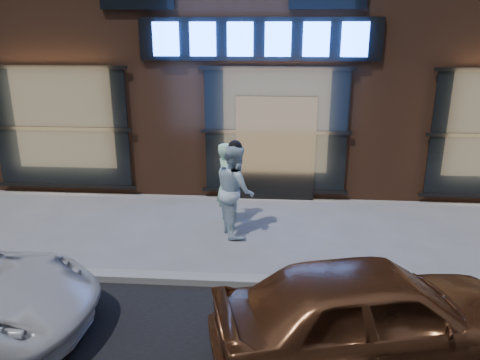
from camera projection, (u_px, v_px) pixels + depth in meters
The scene contains 5 objects.
ground at pixel (273, 286), 7.28m from camera, with size 90.00×90.00×0.00m, color slate.
curb at pixel (273, 282), 7.27m from camera, with size 60.00×0.25×0.12m, color gray.
man_bowtie at pixel (227, 183), 9.46m from camera, with size 0.61×0.40×1.67m, color #C2FFCC.
man_cap at pixel (235, 190), 8.89m from camera, with size 0.86×0.67×1.78m, color white.
gold_sedan at pixel (375, 314), 5.45m from camera, with size 1.54×3.82×1.30m, color brown.
Camera 1 is at (-0.02, -6.44, 3.82)m, focal length 35.00 mm.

